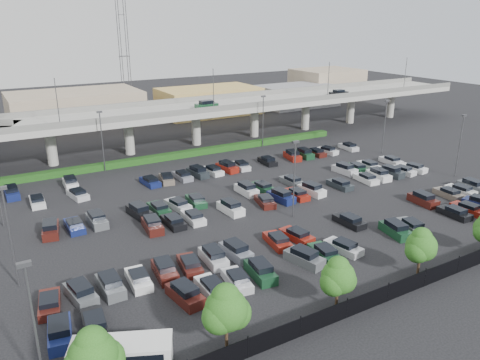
% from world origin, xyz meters
% --- Properties ---
extents(ground, '(280.00, 280.00, 0.00)m').
position_xyz_m(ground, '(0.00, 0.00, 0.00)').
color(ground, black).
extents(overpass, '(150.00, 13.00, 15.80)m').
position_xyz_m(overpass, '(-0.21, 31.97, 6.97)').
color(overpass, gray).
rests_on(overpass, ground).
extents(hedge, '(66.00, 1.60, 1.10)m').
position_xyz_m(hedge, '(0.00, 25.00, 0.55)').
color(hedge, '#153710').
rests_on(hedge, ground).
extents(fence, '(70.00, 0.10, 2.00)m').
position_xyz_m(fence, '(-0.05, -28.00, 0.90)').
color(fence, black).
rests_on(fence, ground).
extents(tree_row, '(65.07, 3.66, 5.94)m').
position_xyz_m(tree_row, '(0.70, -26.53, 3.52)').
color(tree_row, '#332316').
rests_on(tree_row, ground).
extents(shuttle_bus, '(7.77, 5.33, 2.37)m').
position_xyz_m(shuttle_bus, '(-27.62, -24.36, 1.29)').
color(shuttle_bus, silver).
rests_on(shuttle_bus, ground).
extents(parked_cars, '(63.04, 41.59, 1.67)m').
position_xyz_m(parked_cars, '(-0.96, -3.31, 0.63)').
color(parked_cars, navy).
rests_on(parked_cars, ground).
extents(light_poles, '(66.90, 48.38, 10.30)m').
position_xyz_m(light_poles, '(-4.13, 2.00, 6.24)').
color(light_poles, '#454549').
rests_on(light_poles, ground).
extents(distant_buildings, '(138.00, 24.00, 9.00)m').
position_xyz_m(distant_buildings, '(12.38, 61.81, 3.74)').
color(distant_buildings, gray).
rests_on(distant_buildings, ground).
extents(comm_tower, '(2.40, 2.40, 30.00)m').
position_xyz_m(comm_tower, '(4.00, 74.00, 15.61)').
color(comm_tower, '#454549').
rests_on(comm_tower, ground).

